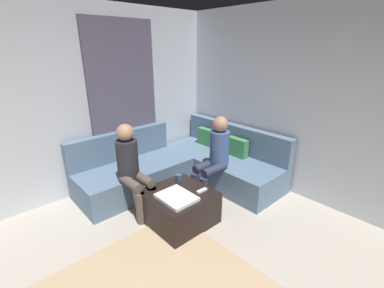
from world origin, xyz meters
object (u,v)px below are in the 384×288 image
(sectional_couch, at_px, (185,166))
(ottoman, at_px, (179,207))
(person_on_couch_back, at_px, (215,154))
(coffee_mug, at_px, (179,178))
(person_on_couch_side, at_px, (132,166))
(game_remote, at_px, (202,191))

(sectional_couch, relative_size, ottoman, 3.36)
(sectional_couch, distance_m, person_on_couch_back, 0.71)
(ottoman, relative_size, coffee_mug, 8.00)
(ottoman, height_order, person_on_couch_back, person_on_couch_back)
(sectional_couch, distance_m, person_on_couch_side, 1.10)
(ottoman, bearing_deg, coffee_mug, 140.71)
(sectional_couch, height_order, person_on_couch_back, person_on_couch_back)
(ottoman, relative_size, game_remote, 5.07)
(ottoman, height_order, game_remote, game_remote)
(ottoman, xyz_separation_m, person_on_couch_side, (-0.60, -0.29, 0.45))
(sectional_couch, height_order, person_on_couch_side, person_on_couch_side)
(person_on_couch_back, xyz_separation_m, person_on_couch_side, (-0.45, -1.08, 0.00))
(person_on_couch_back, height_order, person_on_couch_side, same)
(ottoman, distance_m, person_on_couch_side, 0.80)
(game_remote, height_order, person_on_couch_back, person_on_couch_back)
(coffee_mug, xyz_separation_m, person_on_couch_back, (0.07, 0.61, 0.19))
(game_remote, height_order, person_on_couch_side, person_on_couch_side)
(sectional_couch, distance_m, ottoman, 1.05)
(game_remote, xyz_separation_m, person_on_couch_side, (-0.78, -0.51, 0.23))
(coffee_mug, xyz_separation_m, game_remote, (0.40, 0.04, -0.04))
(game_remote, bearing_deg, sectional_couch, 150.89)
(game_remote, bearing_deg, person_on_couch_back, 119.78)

